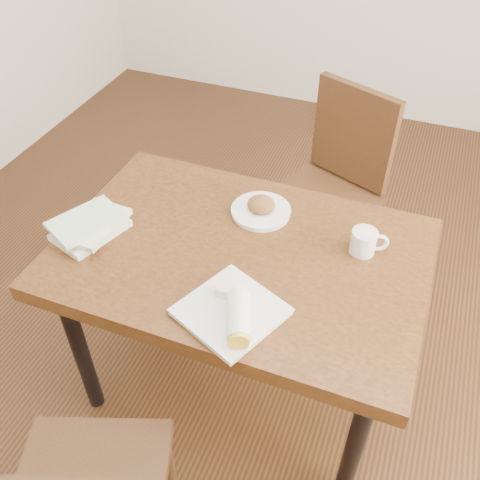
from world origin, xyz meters
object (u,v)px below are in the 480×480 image
(chair_far, at_px, (334,178))
(coffee_mug, at_px, (365,241))
(table, at_px, (240,269))
(plate_scone, at_px, (261,209))
(plate_burrito, at_px, (233,313))
(book_stack, at_px, (91,226))

(chair_far, bearing_deg, coffee_mug, -70.47)
(chair_far, xyz_separation_m, coffee_mug, (0.23, -0.66, 0.25))
(chair_far, height_order, coffee_mug, chair_far)
(table, distance_m, chair_far, 0.82)
(chair_far, relative_size, coffee_mug, 7.72)
(chair_far, height_order, plate_scone, chair_far)
(plate_burrito, relative_size, book_stack, 1.24)
(plate_burrito, xyz_separation_m, book_stack, (-0.60, 0.18, 0.00))
(coffee_mug, distance_m, plate_burrito, 0.52)
(chair_far, relative_size, plate_scone, 4.43)
(chair_far, relative_size, plate_burrito, 2.74)
(coffee_mug, relative_size, book_stack, 0.44)
(table, relative_size, book_stack, 4.34)
(plate_burrito, bearing_deg, table, 107.26)
(plate_burrito, bearing_deg, book_stack, 163.41)
(book_stack, bearing_deg, plate_scone, 31.43)
(book_stack, bearing_deg, table, 10.94)
(table, relative_size, plate_scone, 5.68)
(table, height_order, plate_burrito, plate_burrito)
(plate_scone, bearing_deg, coffee_mug, -9.62)
(table, height_order, chair_far, chair_far)
(table, height_order, plate_scone, plate_scone)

